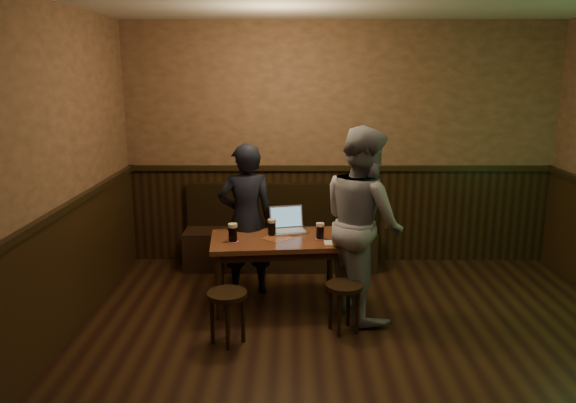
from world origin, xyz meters
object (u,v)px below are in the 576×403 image
Objects in this scene: pub_table at (278,247)px; pint_right at (320,231)px; pint_left at (233,233)px; stool_right at (344,294)px; person_grey at (363,222)px; bench at (280,240)px; person_suit at (246,219)px; stool_left at (227,302)px; pint_mid at (272,227)px; laptop at (288,225)px.

pint_right is (0.40, -0.02, 0.17)m from pub_table.
stool_right is at bearing -24.36° from pint_left.
pint_left is at bearing -173.36° from pint_right.
pint_left is 1.21m from person_grey.
stool_right is 2.48× the size of pint_left.
stool_right is (0.59, -1.70, 0.04)m from bench.
bench is 1.41× the size of person_suit.
stool_left is 0.79m from pint_left.
pub_table is at bearing -90.00° from bench.
bench is 0.98m from person_suit.
bench is at bearing -121.94° from person_suit.
pint_left is 0.11× the size of person_suit.
bench is 12.44× the size of pint_left.
pint_mid is at bearing 29.44° from pint_left.
pub_table is 0.86m from stool_right.
stool_left is at bearing 96.29° from person_grey.
person_suit is (-0.92, 0.90, 0.43)m from stool_right.
pint_left is (-0.02, 0.68, 0.40)m from stool_left.
pub_table is 0.31m from laptop.
pub_table is at bearing -56.39° from pint_mid.
pub_table is 0.47m from pint_left.
pint_left is 0.41m from pint_mid.
pint_mid is at bearing 128.78° from person_suit.
laptop is at bearing 138.96° from pint_right.
pint_mid is (0.34, 0.88, 0.40)m from stool_left.
person_grey is (0.79, -0.18, 0.30)m from pub_table.
person_grey reaches higher than stool_right.
person_grey is at bearing -17.24° from pint_mid.
person_suit reaches higher than bench.
bench reaches higher than pub_table.
person_grey reaches higher than pint_right.
laptop reaches higher than pub_table.
pub_table is at bearing 56.21° from person_grey.
stool_left is (-0.40, -0.80, -0.23)m from pub_table.
stool_right is at bearing -49.80° from pub_table.
person_suit is (-0.33, 0.32, 0.19)m from pub_table.
pint_right is at bearing -8.57° from pub_table.
bench is 4.83× the size of stool_left.
stool_left is at bearing -101.79° from bench.
person_suit is at bearing 86.17° from stool_left.
pint_right reaches higher than stool_right.
bench is 1.39m from pint_left.
pint_mid is 0.11× the size of person_suit.
bench is 1.13m from pint_mid.
laptop is at bearing 47.28° from pint_mid.
person_suit is at bearing 78.36° from pint_left.
pint_left is at bearing 68.56° from person_suit.
bench is 5.01× the size of stool_right.
person_suit is at bearing -112.14° from bench.
person_grey reaches higher than pub_table.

